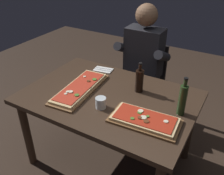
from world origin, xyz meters
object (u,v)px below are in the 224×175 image
object	(u,v)px
pizza_rectangular_left	(80,88)
seated_diner	(142,62)
diner_chair	(145,78)
dining_table	(109,105)
pizza_rectangular_front	(145,120)
wine_bottle_dark	(139,80)
tumbler_near_camera	(101,103)
oil_bottle_amber	(182,99)

from	to	relation	value
pizza_rectangular_left	seated_diner	xyz separation A→B (m)	(0.22, 0.79, -0.02)
diner_chair	dining_table	bearing A→B (deg)	-87.52
dining_table	diner_chair	size ratio (longest dim) A/B	1.61
pizza_rectangular_front	seated_diner	size ratio (longest dim) A/B	0.38
seated_diner	dining_table	bearing A→B (deg)	-87.12
wine_bottle_dark	pizza_rectangular_front	bearing A→B (deg)	-59.58
tumbler_near_camera	oil_bottle_amber	bearing A→B (deg)	22.73
wine_bottle_dark	diner_chair	bearing A→B (deg)	108.19
oil_bottle_amber	tumbler_near_camera	xyz separation A→B (m)	(-0.55, -0.23, -0.09)
wine_bottle_dark	tumbler_near_camera	xyz separation A→B (m)	(-0.15, -0.37, -0.07)
oil_bottle_amber	tumbler_near_camera	size ratio (longest dim) A/B	3.50
oil_bottle_amber	diner_chair	size ratio (longest dim) A/B	0.35
diner_chair	seated_diner	size ratio (longest dim) A/B	0.65
pizza_rectangular_front	wine_bottle_dark	bearing A→B (deg)	120.42
seated_diner	tumbler_near_camera	bearing A→B (deg)	-85.53
pizza_rectangular_left	wine_bottle_dark	distance (m)	0.51
wine_bottle_dark	oil_bottle_amber	world-z (taller)	oil_bottle_amber
pizza_rectangular_front	seated_diner	bearing A→B (deg)	115.39
dining_table	wine_bottle_dark	distance (m)	0.33
pizza_rectangular_front	wine_bottle_dark	world-z (taller)	wine_bottle_dark
diner_chair	pizza_rectangular_front	bearing A→B (deg)	-67.26
wine_bottle_dark	dining_table	bearing A→B (deg)	-134.06
tumbler_near_camera	seated_diner	distance (m)	0.92
pizza_rectangular_left	wine_bottle_dark	bearing A→B (deg)	28.89
oil_bottle_amber	tumbler_near_camera	bearing A→B (deg)	-157.27
wine_bottle_dark	tumbler_near_camera	size ratio (longest dim) A/B	3.05
wine_bottle_dark	seated_diner	xyz separation A→B (m)	(-0.22, 0.55, -0.10)
tumbler_near_camera	wine_bottle_dark	bearing A→B (deg)	67.98
wine_bottle_dark	diner_chair	world-z (taller)	wine_bottle_dark
pizza_rectangular_left	diner_chair	world-z (taller)	diner_chair
tumbler_near_camera	pizza_rectangular_front	bearing A→B (deg)	0.92
pizza_rectangular_front	diner_chair	bearing A→B (deg)	112.74
pizza_rectangular_left	diner_chair	size ratio (longest dim) A/B	0.75
pizza_rectangular_front	wine_bottle_dark	xyz separation A→B (m)	(-0.21, 0.36, 0.08)
pizza_rectangular_front	dining_table	bearing A→B (deg)	156.44
oil_bottle_amber	diner_chair	world-z (taller)	oil_bottle_amber
pizza_rectangular_front	diner_chair	distance (m)	1.15
pizza_rectangular_left	oil_bottle_amber	size ratio (longest dim) A/B	2.17
dining_table	wine_bottle_dark	size ratio (longest dim) A/B	5.35
diner_chair	seated_diner	distance (m)	0.28
dining_table	wine_bottle_dark	xyz separation A→B (m)	(0.18, 0.19, 0.20)
tumbler_near_camera	seated_diner	world-z (taller)	seated_diner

